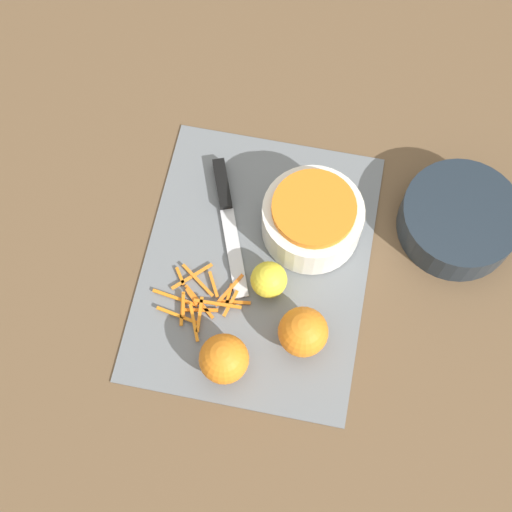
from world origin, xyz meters
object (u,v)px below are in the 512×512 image
Objects in this scene: bowl_speckled at (312,218)px; orange_left at (303,332)px; knife at (225,202)px; lemon at (269,280)px; bowl_dark at (459,220)px; orange_right at (224,359)px.

orange_left is at bearing 5.37° from bowl_speckled.
lemon is at bearing 16.02° from knife.
bowl_speckled reaches higher than knife.
orange_left is (0.23, -0.21, 0.01)m from bowl_dark.
orange_right is at bearing -16.57° from lemon.
bowl_speckled is 0.26m from orange_right.
orange_right is at bearing -47.03° from bowl_dark.
orange_right is (0.30, -0.32, 0.01)m from bowl_dark.
bowl_dark is at bearing 102.50° from bowl_speckled.
lemon reaches higher than knife.
orange_right is at bearing -19.91° from bowl_speckled.
knife is 3.10× the size of orange_left.
bowl_speckled reaches higher than orange_right.
orange_left is at bearing 120.42° from orange_right.
knife is 4.09× the size of lemon.
orange_right reaches higher than bowl_dark.
bowl_dark is 0.32m from orange_left.
bowl_speckled reaches higher than bowl_dark.
lemon is at bearing 163.43° from orange_right.
lemon reaches higher than bowl_dark.
orange_right reaches higher than lemon.
knife is at bearing -85.13° from bowl_dark.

